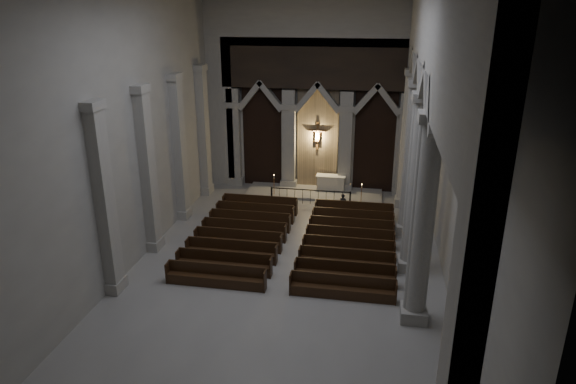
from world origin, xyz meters
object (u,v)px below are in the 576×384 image
object	(u,v)px
altar_rail	(310,194)
worshipper	(343,204)
altar	(331,182)
candle_stand_right	(361,200)
pews	(294,242)
candle_stand_left	(274,191)

from	to	relation	value
altar_rail	worshipper	world-z (taller)	worshipper
altar	candle_stand_right	bearing A→B (deg)	-45.87
altar_rail	pews	xyz separation A→B (m)	(0.00, -5.96, -0.31)
candle_stand_right	worshipper	xyz separation A→B (m)	(-0.98, -1.56, 0.24)
altar_rail	candle_stand_left	bearing A→B (deg)	159.30
altar_rail	candle_stand_left	size ratio (longest dim) A/B	3.36
pews	worshipper	bearing A→B (deg)	66.76
altar	worshipper	distance (m)	3.79
worshipper	altar	bearing A→B (deg)	108.95
altar	worshipper	bearing A→B (deg)	-73.98
pews	worshipper	xyz separation A→B (m)	(2.04, 4.74, 0.29)
altar_rail	pews	distance (m)	5.97
candle_stand_left	candle_stand_right	world-z (taller)	candle_stand_left
altar	candle_stand_left	size ratio (longest dim) A/B	1.29
worshipper	candle_stand_right	bearing A→B (deg)	60.73
candle_stand_right	pews	xyz separation A→B (m)	(-3.02, -6.30, -0.05)
altar	altar_rail	xyz separation A→B (m)	(-0.99, -2.42, 0.00)
candle_stand_left	worshipper	size ratio (longest dim) A/B	1.20
altar_rail	pews	world-z (taller)	pews
altar	candle_stand_left	distance (m)	3.73
candle_stand_right	worshipper	size ratio (longest dim) A/B	1.12
candle_stand_left	pews	distance (m)	7.29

